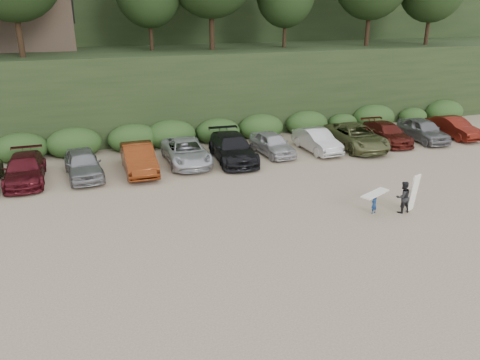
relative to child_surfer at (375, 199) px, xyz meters
name	(u,v)px	position (x,y,z in m)	size (l,w,h in m)	color
ground	(297,226)	(-3.96, 0.00, -0.70)	(120.00, 120.00, 0.00)	tan
parked_cars	(212,151)	(-4.96, 9.87, 0.06)	(39.57, 6.17, 1.63)	#9C9DA1
child_surfer	(375,199)	(0.00, 0.00, 0.00)	(1.75, 1.12, 1.02)	navy
adult_surfer	(404,197)	(1.36, -0.35, 0.09)	(1.22, 0.59, 1.81)	black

